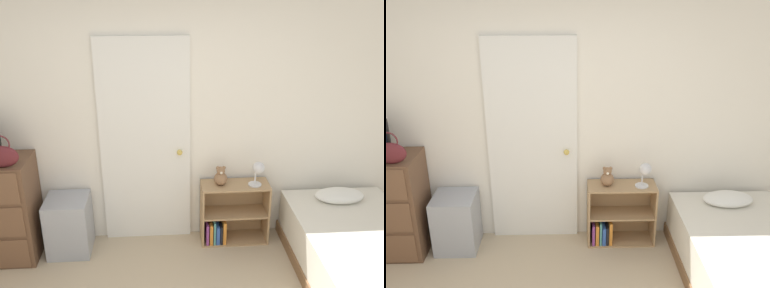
# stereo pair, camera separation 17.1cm
# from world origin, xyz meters

# --- Properties ---
(wall_back) EXTENTS (10.00, 0.06, 2.55)m
(wall_back) POSITION_xyz_m (0.00, 2.01, 1.27)
(wall_back) COLOR white
(wall_back) RESTS_ON ground_plane
(door_closed) EXTENTS (0.87, 0.09, 2.06)m
(door_closed) POSITION_xyz_m (-0.11, 1.96, 1.03)
(door_closed) COLOR white
(door_closed) RESTS_ON ground_plane
(handbag) EXTENTS (0.28, 0.09, 0.29)m
(handbag) POSITION_xyz_m (-1.32, 1.56, 1.11)
(handbag) COLOR #591E23
(handbag) RESTS_ON dresser
(storage_bin) EXTENTS (0.40, 0.40, 0.57)m
(storage_bin) POSITION_xyz_m (-0.87, 1.76, 0.28)
(storage_bin) COLOR #999EA8
(storage_bin) RESTS_ON ground_plane
(bookshelf) EXTENTS (0.67, 0.28, 0.63)m
(bookshelf) POSITION_xyz_m (0.71, 1.83, 0.27)
(bookshelf) COLOR tan
(bookshelf) RESTS_ON ground_plane
(teddy_bear) EXTENTS (0.13, 0.13, 0.20)m
(teddy_bear) POSITION_xyz_m (0.61, 1.82, 0.72)
(teddy_bear) COLOR #8C6647
(teddy_bear) RESTS_ON bookshelf
(desk_lamp) EXTENTS (0.15, 0.14, 0.25)m
(desk_lamp) POSITION_xyz_m (0.97, 1.78, 0.80)
(desk_lamp) COLOR silver
(desk_lamp) RESTS_ON bookshelf
(bed) EXTENTS (1.06, 1.91, 0.60)m
(bed) POSITION_xyz_m (1.78, 1.02, 0.25)
(bed) COLOR brown
(bed) RESTS_ON ground_plane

